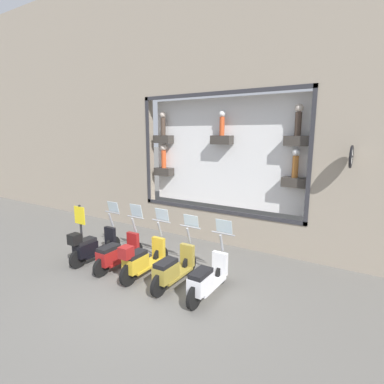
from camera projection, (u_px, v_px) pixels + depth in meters
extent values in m
plane|color=#66635E|center=(151.00, 285.00, 7.26)|extent=(120.00, 120.00, 0.00)
cube|color=gray|center=(31.00, 113.00, 14.77)|extent=(0.40, 15.11, 9.26)
cube|color=gray|center=(218.00, 226.00, 10.17)|extent=(0.40, 5.77, 1.05)
cube|color=gray|center=(222.00, 15.00, 8.91)|extent=(0.40, 5.77, 4.38)
cube|color=#2D2D33|center=(218.00, 93.00, 9.17)|extent=(0.04, 5.77, 0.12)
cube|color=#2D2D33|center=(216.00, 211.00, 9.88)|extent=(0.04, 5.77, 0.12)
cube|color=#2D2D33|center=(310.00, 158.00, 8.07)|extent=(0.04, 0.12, 3.83)
cube|color=#2D2D33|center=(148.00, 151.00, 10.98)|extent=(0.04, 0.12, 3.83)
cube|color=white|center=(224.00, 153.00, 9.99)|extent=(0.04, 5.53, 3.59)
cube|color=#38332D|center=(297.00, 141.00, 8.50)|extent=(0.36, 0.69, 0.28)
cylinder|color=#47382D|center=(298.00, 124.00, 8.41)|extent=(0.18, 0.18, 0.65)
sphere|color=beige|center=(299.00, 108.00, 8.33)|extent=(0.23, 0.23, 0.23)
cube|color=#38332D|center=(222.00, 140.00, 9.72)|extent=(0.36, 0.69, 0.28)
cylinder|color=#CC4C23|center=(222.00, 126.00, 9.64)|extent=(0.16, 0.16, 0.58)
sphere|color=white|center=(222.00, 114.00, 9.57)|extent=(0.21, 0.21, 0.21)
cube|color=#38332D|center=(163.00, 139.00, 10.95)|extent=(0.36, 0.69, 0.28)
cylinder|color=#47382D|center=(163.00, 127.00, 10.86)|extent=(0.17, 0.17, 0.62)
sphere|color=beige|center=(163.00, 115.00, 10.78)|extent=(0.22, 0.22, 0.22)
cube|color=#38332D|center=(294.00, 182.00, 8.73)|extent=(0.36, 0.69, 0.28)
cylinder|color=#B26B2D|center=(295.00, 167.00, 8.64)|extent=(0.17, 0.17, 0.62)
sphere|color=white|center=(296.00, 152.00, 8.56)|extent=(0.23, 0.23, 0.23)
cube|color=#38332D|center=(164.00, 172.00, 11.18)|extent=(0.36, 0.69, 0.28)
cylinder|color=#CC4C23|center=(164.00, 159.00, 11.09)|extent=(0.18, 0.18, 0.64)
sphere|color=beige|center=(164.00, 147.00, 11.01)|extent=(0.23, 0.23, 0.23)
cylinder|color=black|center=(352.00, 156.00, 7.40)|extent=(0.35, 0.05, 0.05)
torus|color=black|center=(351.00, 157.00, 7.25)|extent=(0.56, 0.06, 0.56)
cylinder|color=white|center=(351.00, 157.00, 7.25)|extent=(0.46, 0.03, 0.46)
cylinder|color=black|center=(222.00, 273.00, 7.30)|extent=(0.52, 0.09, 0.52)
cylinder|color=black|center=(194.00, 297.00, 6.23)|extent=(0.52, 0.09, 0.52)
cube|color=silver|center=(209.00, 285.00, 6.77)|extent=(1.02, 0.38, 0.06)
cube|color=silver|center=(201.00, 283.00, 6.42)|extent=(0.61, 0.35, 0.36)
cube|color=black|center=(201.00, 273.00, 6.37)|extent=(0.58, 0.31, 0.10)
cube|color=silver|center=(220.00, 263.00, 7.16)|extent=(0.12, 0.37, 0.56)
cylinder|color=gray|center=(222.00, 243.00, 7.13)|extent=(0.20, 0.06, 0.45)
cylinder|color=gray|center=(223.00, 234.00, 7.14)|extent=(0.04, 0.60, 0.04)
cube|color=silver|center=(224.00, 226.00, 7.15)|extent=(0.09, 0.42, 0.34)
cylinder|color=black|center=(189.00, 264.00, 7.77)|extent=(0.54, 0.09, 0.54)
cylinder|color=black|center=(159.00, 285.00, 6.71)|extent=(0.54, 0.09, 0.54)
cube|color=olive|center=(175.00, 274.00, 7.25)|extent=(1.02, 0.39, 0.06)
cube|color=olive|center=(166.00, 272.00, 6.89)|extent=(0.61, 0.35, 0.36)
cube|color=black|center=(166.00, 263.00, 6.85)|extent=(0.58, 0.31, 0.10)
cube|color=olive|center=(187.00, 255.00, 7.64)|extent=(0.12, 0.37, 0.56)
cylinder|color=gray|center=(189.00, 236.00, 7.60)|extent=(0.20, 0.06, 0.45)
cylinder|color=gray|center=(190.00, 227.00, 7.62)|extent=(0.04, 0.61, 0.04)
cube|color=silver|center=(191.00, 221.00, 7.62)|extent=(0.08, 0.42, 0.31)
cylinder|color=black|center=(161.00, 257.00, 8.24)|extent=(0.56, 0.09, 0.56)
cylinder|color=black|center=(129.00, 275.00, 7.20)|extent=(0.56, 0.09, 0.56)
cube|color=gold|center=(146.00, 265.00, 7.72)|extent=(1.02, 0.39, 0.06)
cube|color=gold|center=(136.00, 263.00, 7.37)|extent=(0.61, 0.35, 0.36)
cube|color=black|center=(135.00, 254.00, 7.33)|extent=(0.58, 0.31, 0.10)
cube|color=gold|center=(159.00, 247.00, 8.12)|extent=(0.12, 0.37, 0.56)
cylinder|color=gray|center=(160.00, 229.00, 8.08)|extent=(0.20, 0.06, 0.45)
cylinder|color=gray|center=(161.00, 221.00, 8.10)|extent=(0.04, 0.60, 0.04)
cube|color=silver|center=(162.00, 215.00, 8.10)|extent=(0.09, 0.42, 0.34)
cube|color=maroon|center=(126.00, 252.00, 7.04)|extent=(0.28, 0.28, 0.28)
cylinder|color=black|center=(136.00, 251.00, 8.75)|extent=(0.49, 0.09, 0.49)
cylinder|color=black|center=(101.00, 267.00, 7.66)|extent=(0.49, 0.09, 0.49)
cube|color=maroon|center=(120.00, 259.00, 8.21)|extent=(1.02, 0.38, 0.06)
cube|color=maroon|center=(109.00, 256.00, 7.85)|extent=(0.61, 0.35, 0.36)
cube|color=black|center=(109.00, 248.00, 7.81)|extent=(0.58, 0.31, 0.10)
cube|color=maroon|center=(133.00, 242.00, 8.60)|extent=(0.12, 0.37, 0.56)
cylinder|color=gray|center=(134.00, 225.00, 8.57)|extent=(0.20, 0.06, 0.45)
cylinder|color=gray|center=(135.00, 217.00, 8.58)|extent=(0.04, 0.60, 0.04)
cube|color=silver|center=(136.00, 211.00, 8.58)|extent=(0.09, 0.42, 0.38)
cylinder|color=black|center=(113.00, 244.00, 9.22)|extent=(0.51, 0.09, 0.51)
cylinder|color=black|center=(78.00, 259.00, 8.14)|extent=(0.51, 0.09, 0.51)
cube|color=black|center=(97.00, 252.00, 8.68)|extent=(1.02, 0.38, 0.06)
cube|color=black|center=(86.00, 249.00, 8.33)|extent=(0.61, 0.35, 0.36)
cube|color=black|center=(85.00, 241.00, 8.29)|extent=(0.58, 0.31, 0.10)
cube|color=black|center=(110.00, 236.00, 9.08)|extent=(0.12, 0.37, 0.56)
cylinder|color=gray|center=(111.00, 220.00, 9.04)|extent=(0.20, 0.06, 0.45)
cylinder|color=gray|center=(112.00, 213.00, 9.06)|extent=(0.04, 0.61, 0.04)
cube|color=silver|center=(113.00, 207.00, 9.06)|extent=(0.08, 0.42, 0.33)
cube|color=black|center=(75.00, 239.00, 7.99)|extent=(0.28, 0.28, 0.28)
cylinder|color=#232326|center=(83.00, 249.00, 9.47)|extent=(0.36, 0.36, 0.02)
cylinder|color=#232326|center=(81.00, 228.00, 9.34)|extent=(0.07, 0.07, 1.45)
cube|color=yellow|center=(80.00, 215.00, 9.24)|extent=(0.03, 0.45, 0.55)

